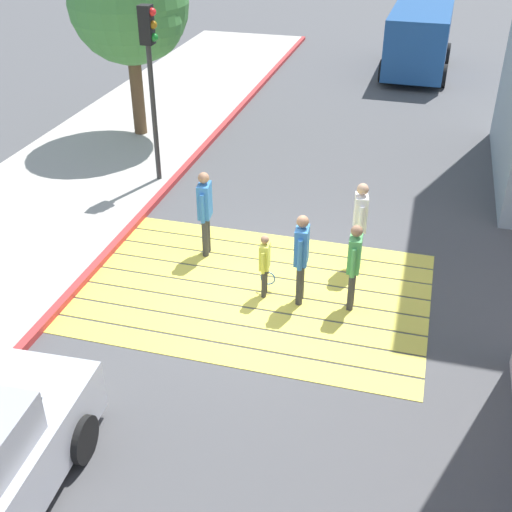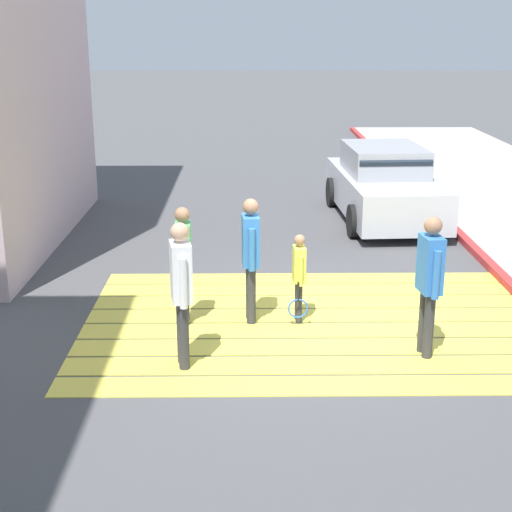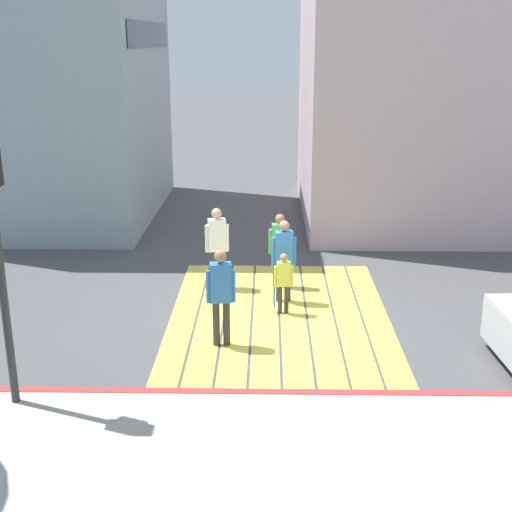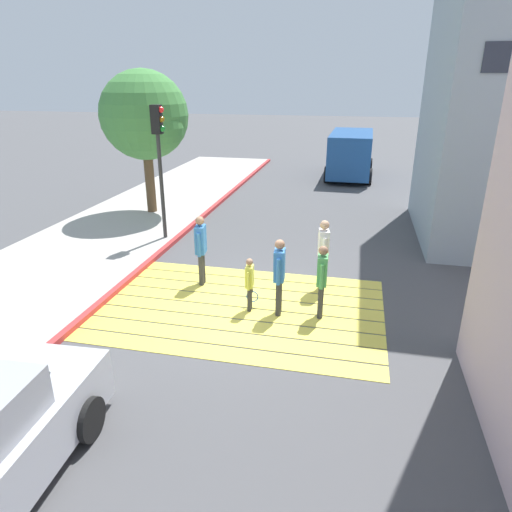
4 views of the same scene
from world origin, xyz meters
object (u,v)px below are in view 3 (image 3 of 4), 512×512
Objects in this scene: pedestrian_adult_lead at (284,255)px; pedestrian_adult_side at (221,291)px; pedestrian_teen_behind at (280,245)px; pedestrian_adult_trailing at (217,242)px; pedestrian_child_with_racket at (283,280)px.

pedestrian_adult_lead is 2.48m from pedestrian_adult_side.
pedestrian_teen_behind is at bearing 4.53° from pedestrian_adult_lead.
pedestrian_adult_side is at bearing -174.58° from pedestrian_adult_trailing.
pedestrian_adult_lead is at bearing -119.84° from pedestrian_adult_trailing.
pedestrian_child_with_racket is at bearing -136.54° from pedestrian_adult_trailing.
pedestrian_adult_side is 3.30m from pedestrian_teen_behind.
pedestrian_teen_behind is 1.61m from pedestrian_child_with_racket.
pedestrian_child_with_racket is (-1.50, -1.42, -0.35)m from pedestrian_adult_trailing.
pedestrian_child_with_racket is at bearing -178.39° from pedestrian_teen_behind.
pedestrian_adult_side reaches higher than pedestrian_teen_behind.
pedestrian_adult_trailing reaches higher than pedestrian_adult_side.
pedestrian_adult_side is at bearing 152.08° from pedestrian_adult_lead.
pedestrian_adult_trailing is 3.04m from pedestrian_adult_side.
pedestrian_adult_side is (-2.20, 1.16, 0.02)m from pedestrian_adult_lead.
pedestrian_child_with_racket is (1.53, -1.14, -0.34)m from pedestrian_adult_side.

